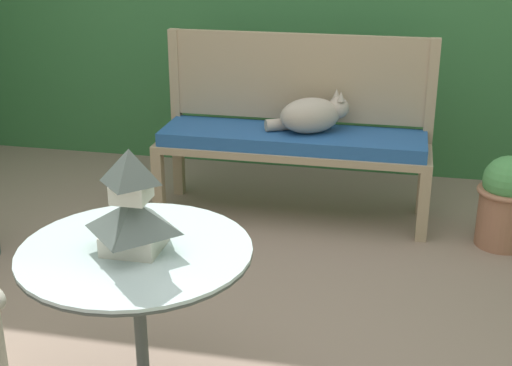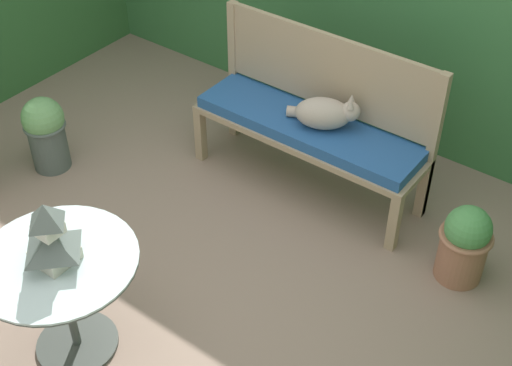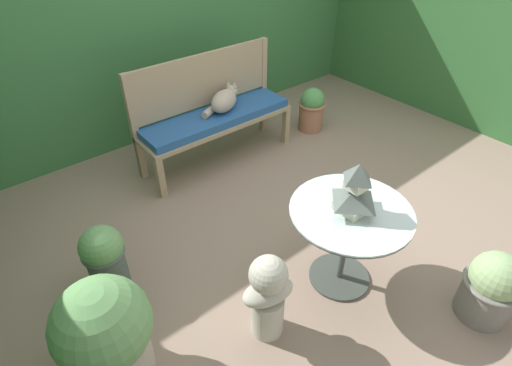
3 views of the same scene
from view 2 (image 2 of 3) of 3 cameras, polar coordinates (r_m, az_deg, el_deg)
name	(u,v)px [view 2 (image 2 of 3)]	position (r m, az deg, el deg)	size (l,w,h in m)	color
ground	(209,286)	(4.10, -3.75, -8.21)	(30.00, 30.00, 0.00)	gray
garden_bench	(308,132)	(4.50, 4.18, 4.10)	(1.54, 0.43, 0.51)	tan
bench_backrest	(328,78)	(4.48, 5.76, 8.33)	(1.54, 0.06, 1.02)	tan
cat	(325,113)	(4.36, 5.54, 5.60)	(0.47, 0.33, 0.23)	#A89989
patio_table	(61,279)	(3.57, -15.31, -7.43)	(0.77, 0.77, 0.63)	#424742
pagoda_birdhouse	(51,237)	(3.38, -16.10, -4.20)	(0.24, 0.24, 0.35)	beige
potted_plant_bench_left	(465,243)	(4.14, 16.34, -4.64)	(0.30, 0.30, 0.49)	#9E664C
potted_plant_path_edge	(46,131)	(4.94, -16.47, 3.99)	(0.28, 0.28, 0.54)	#4C5651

